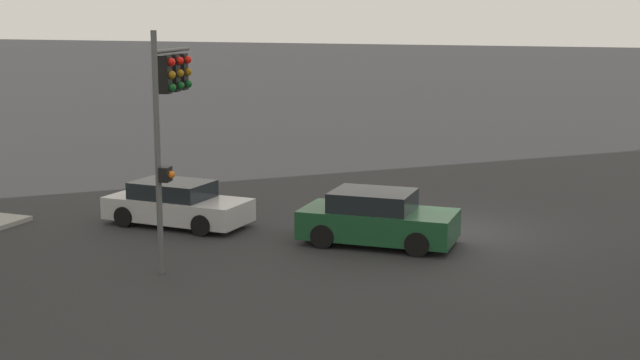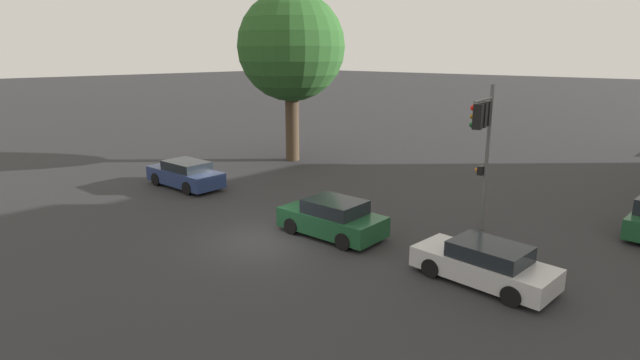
{
  "view_description": "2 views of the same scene",
  "coord_description": "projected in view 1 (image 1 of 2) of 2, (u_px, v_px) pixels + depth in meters",
  "views": [
    {
      "loc": [
        -5.81,
        24.41,
        6.14
      ],
      "look_at": [
        2.07,
        4.79,
        2.18
      ],
      "focal_mm": 50.0,
      "sensor_mm": 36.0,
      "label": 1
    },
    {
      "loc": [
        13.65,
        -11.57,
        6.88
      ],
      "look_at": [
        0.82,
        2.12,
        2.11
      ],
      "focal_mm": 28.0,
      "sensor_mm": 36.0,
      "label": 2
    }
  ],
  "objects": [
    {
      "name": "crossing_car_0",
      "position": [
        377.0,
        219.0,
        24.01
      ],
      "size": [
        4.22,
        2.18,
        1.46
      ],
      "rotation": [
        0.0,
        0.0,
        3.19
      ],
      "color": "#194728",
      "rests_on": "ground_plane"
    },
    {
      "name": "crossing_car_2",
      "position": [
        177.0,
        204.0,
        26.17
      ],
      "size": [
        4.32,
        2.0,
        1.3
      ],
      "rotation": [
        0.0,
        0.0,
        3.1
      ],
      "color": "#B7B7BC",
      "rests_on": "ground_plane"
    },
    {
      "name": "ground_plane",
      "position": [
        449.0,
        231.0,
        25.53
      ],
      "size": [
        300.0,
        300.0,
        0.0
      ],
      "primitive_type": "plane",
      "color": "#28282B"
    },
    {
      "name": "traffic_signal",
      "position": [
        170.0,
        98.0,
        21.38
      ],
      "size": [
        0.88,
        2.38,
        5.77
      ],
      "rotation": [
        0.0,
        0.0,
        3.32
      ],
      "color": "#515456",
      "rests_on": "ground_plane"
    }
  ]
}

